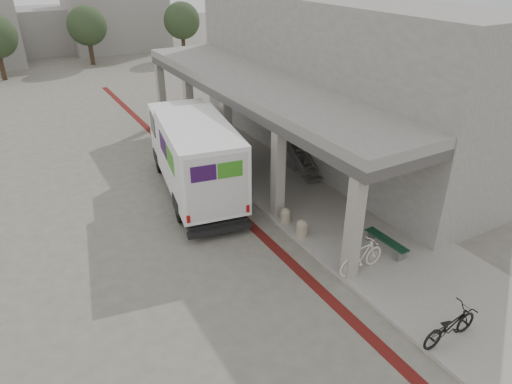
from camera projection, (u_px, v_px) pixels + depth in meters
ground at (232, 240)px, 15.46m from camera, size 120.00×120.00×0.00m
bike_lane_stripe at (232, 207)px, 17.43m from camera, size 0.35×40.00×0.01m
sidewalk at (326, 209)px, 17.20m from camera, size 4.40×28.00×0.12m
transit_building at (320, 85)px, 20.33m from camera, size 7.60×17.00×7.00m
distant_backdrop at (17, 27)px, 40.43m from camera, size 28.00×10.00×6.50m
tree_mid at (87, 26)px, 37.83m from camera, size 3.20×3.20×4.80m
tree_right at (182, 21)px, 40.60m from camera, size 3.20×3.20×4.80m
fedex_truck at (194, 154)px, 17.70m from camera, size 3.49×7.70×3.17m
bench at (386, 242)px, 14.64m from camera, size 0.40×1.64×0.38m
bollard_near at (285, 215)px, 16.16m from camera, size 0.36×0.36×0.54m
bollard_far at (302, 227)px, 15.38m from camera, size 0.39×0.39×0.59m
utility_cabinet at (296, 157)px, 20.06m from camera, size 0.52×0.66×1.05m
bicycle_black at (450, 325)px, 11.12m from camera, size 1.77×0.62×0.93m
bicycle_cream at (362, 257)px, 13.54m from camera, size 1.74×0.59×1.03m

